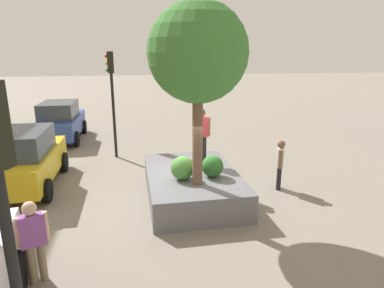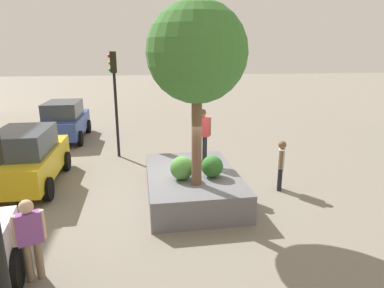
{
  "view_description": "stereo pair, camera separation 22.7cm",
  "coord_description": "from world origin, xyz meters",
  "px_view_note": "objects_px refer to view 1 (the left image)",
  "views": [
    {
      "loc": [
        -9.31,
        1.58,
        4.39
      ],
      "look_at": [
        0.14,
        -0.17,
        1.72
      ],
      "focal_mm": 30.79,
      "sensor_mm": 36.0,
      "label": 1
    },
    {
      "loc": [
        -9.35,
        1.36,
        4.39
      ],
      "look_at": [
        0.14,
        -0.17,
        1.72
      ],
      "focal_mm": 30.79,
      "sensor_mm": 36.0,
      "label": 2
    }
  ],
  "objects_px": {
    "skateboard": "(201,161)",
    "traffic_light_median": "(3,210)",
    "skateboarder": "(201,131)",
    "bystander_watching": "(280,161)",
    "plaza_tree": "(198,54)",
    "traffic_light_corner": "(112,87)",
    "taxi_cab": "(25,159)",
    "planter_ledge": "(192,184)",
    "sedan_parked": "(60,121)",
    "pedestrian_crossing": "(33,237)"
  },
  "relations": [
    {
      "from": "traffic_light_median",
      "to": "bystander_watching",
      "type": "relative_size",
      "value": 2.48
    },
    {
      "from": "plaza_tree",
      "to": "pedestrian_crossing",
      "type": "bearing_deg",
      "value": 123.4
    },
    {
      "from": "taxi_cab",
      "to": "traffic_light_corner",
      "type": "height_order",
      "value": "traffic_light_corner"
    },
    {
      "from": "sedan_parked",
      "to": "traffic_light_corner",
      "type": "height_order",
      "value": "traffic_light_corner"
    },
    {
      "from": "skateboarder",
      "to": "pedestrian_crossing",
      "type": "bearing_deg",
      "value": 135.3
    },
    {
      "from": "planter_ledge",
      "to": "skateboard",
      "type": "height_order",
      "value": "skateboard"
    },
    {
      "from": "taxi_cab",
      "to": "traffic_light_median",
      "type": "distance_m",
      "value": 8.36
    },
    {
      "from": "skateboard",
      "to": "skateboarder",
      "type": "xyz_separation_m",
      "value": [
        -0.0,
        0.0,
        1.04
      ]
    },
    {
      "from": "sedan_parked",
      "to": "plaza_tree",
      "type": "bearing_deg",
      "value": -149.33
    },
    {
      "from": "traffic_light_median",
      "to": "pedestrian_crossing",
      "type": "height_order",
      "value": "traffic_light_median"
    },
    {
      "from": "taxi_cab",
      "to": "traffic_light_corner",
      "type": "bearing_deg",
      "value": -43.71
    },
    {
      "from": "skateboard",
      "to": "traffic_light_corner",
      "type": "distance_m",
      "value": 5.31
    },
    {
      "from": "plaza_tree",
      "to": "bystander_watching",
      "type": "relative_size",
      "value": 2.91
    },
    {
      "from": "plaza_tree",
      "to": "taxi_cab",
      "type": "height_order",
      "value": "plaza_tree"
    },
    {
      "from": "traffic_light_median",
      "to": "bystander_watching",
      "type": "distance_m",
      "value": 8.84
    },
    {
      "from": "planter_ledge",
      "to": "bystander_watching",
      "type": "xyz_separation_m",
      "value": [
        0.07,
        -2.95,
        0.56
      ]
    },
    {
      "from": "skateboard",
      "to": "bystander_watching",
      "type": "relative_size",
      "value": 0.49
    },
    {
      "from": "taxi_cab",
      "to": "sedan_parked",
      "type": "bearing_deg",
      "value": 0.54
    },
    {
      "from": "planter_ledge",
      "to": "skateboarder",
      "type": "distance_m",
      "value": 1.77
    },
    {
      "from": "plaza_tree",
      "to": "traffic_light_corner",
      "type": "relative_size",
      "value": 1.1
    },
    {
      "from": "traffic_light_corner",
      "to": "traffic_light_median",
      "type": "distance_m",
      "value": 10.79
    },
    {
      "from": "skateboarder",
      "to": "bystander_watching",
      "type": "bearing_deg",
      "value": -106.6
    },
    {
      "from": "taxi_cab",
      "to": "sedan_parked",
      "type": "height_order",
      "value": "sedan_parked"
    },
    {
      "from": "planter_ledge",
      "to": "pedestrian_crossing",
      "type": "bearing_deg",
      "value": 132.5
    },
    {
      "from": "plaza_tree",
      "to": "pedestrian_crossing",
      "type": "xyz_separation_m",
      "value": [
        -2.43,
        3.69,
        -3.37
      ]
    },
    {
      "from": "planter_ledge",
      "to": "traffic_light_corner",
      "type": "distance_m",
      "value": 5.9
    },
    {
      "from": "skateboard",
      "to": "traffic_light_corner",
      "type": "height_order",
      "value": "traffic_light_corner"
    },
    {
      "from": "skateboard",
      "to": "traffic_light_median",
      "type": "height_order",
      "value": "traffic_light_median"
    },
    {
      "from": "plaza_tree",
      "to": "skateboard",
      "type": "relative_size",
      "value": 5.89
    },
    {
      "from": "traffic_light_corner",
      "to": "bystander_watching",
      "type": "relative_size",
      "value": 2.66
    },
    {
      "from": "skateboard",
      "to": "traffic_light_median",
      "type": "relative_size",
      "value": 0.2
    },
    {
      "from": "traffic_light_median",
      "to": "planter_ledge",
      "type": "bearing_deg",
      "value": -26.77
    },
    {
      "from": "sedan_parked",
      "to": "traffic_light_corner",
      "type": "distance_m",
      "value": 4.86
    },
    {
      "from": "planter_ledge",
      "to": "bystander_watching",
      "type": "height_order",
      "value": "bystander_watching"
    },
    {
      "from": "traffic_light_median",
      "to": "bystander_watching",
      "type": "bearing_deg",
      "value": -44.26
    },
    {
      "from": "sedan_parked",
      "to": "traffic_light_median",
      "type": "relative_size",
      "value": 1.05
    },
    {
      "from": "plaza_tree",
      "to": "pedestrian_crossing",
      "type": "relative_size",
      "value": 2.82
    },
    {
      "from": "skateboarder",
      "to": "skateboard",
      "type": "bearing_deg",
      "value": -33.69
    },
    {
      "from": "sedan_parked",
      "to": "traffic_light_corner",
      "type": "relative_size",
      "value": 0.98
    },
    {
      "from": "skateboard",
      "to": "skateboarder",
      "type": "bearing_deg",
      "value": 146.31
    },
    {
      "from": "sedan_parked",
      "to": "pedestrian_crossing",
      "type": "bearing_deg",
      "value": -171.81
    },
    {
      "from": "sedan_parked",
      "to": "bystander_watching",
      "type": "relative_size",
      "value": 2.6
    },
    {
      "from": "skateboard",
      "to": "bystander_watching",
      "type": "height_order",
      "value": "bystander_watching"
    },
    {
      "from": "sedan_parked",
      "to": "skateboarder",
      "type": "bearing_deg",
      "value": -141.09
    },
    {
      "from": "skateboarder",
      "to": "bystander_watching",
      "type": "relative_size",
      "value": 1.05
    },
    {
      "from": "skateboarder",
      "to": "traffic_light_corner",
      "type": "bearing_deg",
      "value": 37.73
    },
    {
      "from": "planter_ledge",
      "to": "plaza_tree",
      "type": "bearing_deg",
      "value": 178.35
    },
    {
      "from": "bystander_watching",
      "to": "skateboard",
      "type": "bearing_deg",
      "value": 73.4
    },
    {
      "from": "planter_ledge",
      "to": "taxi_cab",
      "type": "relative_size",
      "value": 0.97
    },
    {
      "from": "traffic_light_corner",
      "to": "bystander_watching",
      "type": "bearing_deg",
      "value": -130.0
    }
  ]
}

